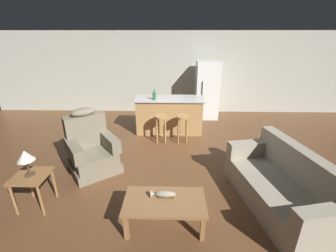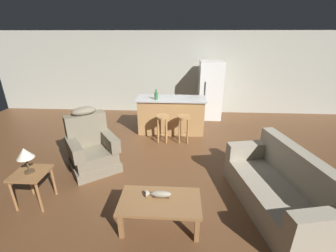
{
  "view_description": "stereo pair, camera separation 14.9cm",
  "coord_description": "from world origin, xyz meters",
  "px_view_note": "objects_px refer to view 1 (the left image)",
  "views": [
    {
      "loc": [
        0.1,
        -4.34,
        2.49
      ],
      "look_at": [
        0.0,
        -0.1,
        0.75
      ],
      "focal_mm": 24.0,
      "sensor_mm": 36.0,
      "label": 1
    },
    {
      "loc": [
        0.25,
        -4.33,
        2.49
      ],
      "look_at": [
        0.0,
        -0.1,
        0.75
      ],
      "focal_mm": 24.0,
      "sensor_mm": 36.0,
      "label": 2
    }
  ],
  "objects_px": {
    "table_lamp": "(25,157)",
    "coffee_table": "(165,204)",
    "end_table": "(32,180)",
    "fish_figurine": "(163,194)",
    "couch": "(281,187)",
    "kitchen_island": "(169,115)",
    "recliner_near_lamp": "(91,149)",
    "refrigerator": "(207,90)",
    "bar_stool_left": "(161,124)",
    "bar_stool_right": "(182,124)",
    "bottle_tall_green": "(154,96)"
  },
  "relations": [
    {
      "from": "bar_stool_left",
      "to": "refrigerator",
      "type": "xyz_separation_m",
      "value": [
        1.33,
        1.83,
        0.41
      ]
    },
    {
      "from": "refrigerator",
      "to": "coffee_table",
      "type": "bearing_deg",
      "value": -104.33
    },
    {
      "from": "fish_figurine",
      "to": "end_table",
      "type": "distance_m",
      "value": 1.99
    },
    {
      "from": "table_lamp",
      "to": "kitchen_island",
      "type": "bearing_deg",
      "value": 55.93
    },
    {
      "from": "bar_stool_left",
      "to": "bar_stool_right",
      "type": "height_order",
      "value": "same"
    },
    {
      "from": "couch",
      "to": "bottle_tall_green",
      "type": "bearing_deg",
      "value": -62.89
    },
    {
      "from": "coffee_table",
      "to": "couch",
      "type": "bearing_deg",
      "value": 13.8
    },
    {
      "from": "bar_stool_left",
      "to": "bar_stool_right",
      "type": "xyz_separation_m",
      "value": [
        0.52,
        0.0,
        0.0
      ]
    },
    {
      "from": "couch",
      "to": "refrigerator",
      "type": "xyz_separation_m",
      "value": [
        -0.6,
        4.05,
        0.54
      ]
    },
    {
      "from": "recliner_near_lamp",
      "to": "bar_stool_left",
      "type": "bearing_deg",
      "value": 97.52
    },
    {
      "from": "couch",
      "to": "refrigerator",
      "type": "distance_m",
      "value": 4.14
    },
    {
      "from": "coffee_table",
      "to": "end_table",
      "type": "height_order",
      "value": "end_table"
    },
    {
      "from": "end_table",
      "to": "table_lamp",
      "type": "distance_m",
      "value": 0.41
    },
    {
      "from": "recliner_near_lamp",
      "to": "bar_stool_right",
      "type": "xyz_separation_m",
      "value": [
        1.81,
        1.24,
        0.05
      ]
    },
    {
      "from": "fish_figurine",
      "to": "couch",
      "type": "relative_size",
      "value": 0.17
    },
    {
      "from": "table_lamp",
      "to": "bar_stool_right",
      "type": "relative_size",
      "value": 0.6
    },
    {
      "from": "coffee_table",
      "to": "kitchen_island",
      "type": "xyz_separation_m",
      "value": [
        -0.0,
        3.28,
        0.11
      ]
    },
    {
      "from": "couch",
      "to": "recliner_near_lamp",
      "type": "distance_m",
      "value": 3.38
    },
    {
      "from": "bar_stool_right",
      "to": "table_lamp",
      "type": "bearing_deg",
      "value": -135.08
    },
    {
      "from": "end_table",
      "to": "coffee_table",
      "type": "bearing_deg",
      "value": -9.66
    },
    {
      "from": "recliner_near_lamp",
      "to": "kitchen_island",
      "type": "relative_size",
      "value": 0.67
    },
    {
      "from": "refrigerator",
      "to": "bottle_tall_green",
      "type": "distance_m",
      "value": 2.07
    },
    {
      "from": "coffee_table",
      "to": "couch",
      "type": "relative_size",
      "value": 0.54
    },
    {
      "from": "couch",
      "to": "table_lamp",
      "type": "height_order",
      "value": "table_lamp"
    },
    {
      "from": "coffee_table",
      "to": "bar_stool_right",
      "type": "distance_m",
      "value": 2.68
    },
    {
      "from": "coffee_table",
      "to": "bar_stool_right",
      "type": "height_order",
      "value": "bar_stool_right"
    },
    {
      "from": "table_lamp",
      "to": "refrigerator",
      "type": "distance_m",
      "value": 5.21
    },
    {
      "from": "recliner_near_lamp",
      "to": "kitchen_island",
      "type": "distance_m",
      "value": 2.38
    },
    {
      "from": "coffee_table",
      "to": "bar_stool_right",
      "type": "xyz_separation_m",
      "value": [
        0.33,
        2.65,
        0.11
      ]
    },
    {
      "from": "fish_figurine",
      "to": "table_lamp",
      "type": "relative_size",
      "value": 0.83
    },
    {
      "from": "coffee_table",
      "to": "refrigerator",
      "type": "bearing_deg",
      "value": 75.67
    },
    {
      "from": "coffee_table",
      "to": "bar_stool_left",
      "type": "bearing_deg",
      "value": 94.08
    },
    {
      "from": "recliner_near_lamp",
      "to": "refrigerator",
      "type": "relative_size",
      "value": 0.68
    },
    {
      "from": "kitchen_island",
      "to": "refrigerator",
      "type": "height_order",
      "value": "refrigerator"
    },
    {
      "from": "end_table",
      "to": "fish_figurine",
      "type": "bearing_deg",
      "value": -7.62
    },
    {
      "from": "table_lamp",
      "to": "bar_stool_left",
      "type": "relative_size",
      "value": 0.6
    },
    {
      "from": "bar_stool_right",
      "to": "bar_stool_left",
      "type": "bearing_deg",
      "value": 180.0
    },
    {
      "from": "bar_stool_left",
      "to": "bottle_tall_green",
      "type": "xyz_separation_m",
      "value": [
        -0.19,
        0.44,
        0.58
      ]
    },
    {
      "from": "kitchen_island",
      "to": "bar_stool_left",
      "type": "relative_size",
      "value": 2.65
    },
    {
      "from": "recliner_near_lamp",
      "to": "bar_stool_right",
      "type": "distance_m",
      "value": 2.19
    },
    {
      "from": "couch",
      "to": "recliner_near_lamp",
      "type": "bearing_deg",
      "value": -28.43
    },
    {
      "from": "table_lamp",
      "to": "coffee_table",
      "type": "bearing_deg",
      "value": -9.49
    },
    {
      "from": "table_lamp",
      "to": "bar_stool_right",
      "type": "distance_m",
      "value": 3.31
    },
    {
      "from": "bar_stool_right",
      "to": "fish_figurine",
      "type": "bearing_deg",
      "value": -97.9
    },
    {
      "from": "end_table",
      "to": "refrigerator",
      "type": "bearing_deg",
      "value": 52.79
    },
    {
      "from": "end_table",
      "to": "bar_stool_right",
      "type": "bearing_deg",
      "value": 44.79
    },
    {
      "from": "fish_figurine",
      "to": "refrigerator",
      "type": "height_order",
      "value": "refrigerator"
    },
    {
      "from": "fish_figurine",
      "to": "refrigerator",
      "type": "relative_size",
      "value": 0.19
    },
    {
      "from": "fish_figurine",
      "to": "bar_stool_left",
      "type": "height_order",
      "value": "bar_stool_left"
    },
    {
      "from": "coffee_table",
      "to": "recliner_near_lamp",
      "type": "distance_m",
      "value": 2.05
    }
  ]
}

